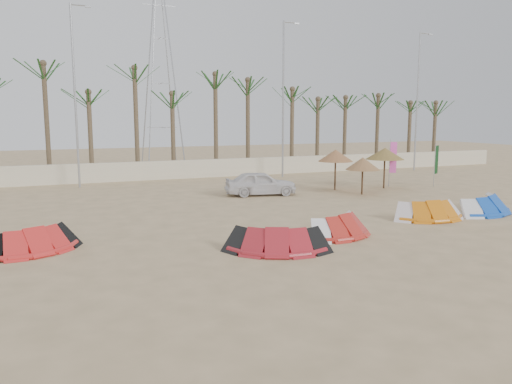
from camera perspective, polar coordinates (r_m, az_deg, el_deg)
name	(u,v)px	position (r m, az deg, el deg)	size (l,w,h in m)	color
ground	(333,262)	(15.38, 8.79, -7.88)	(120.00, 120.00, 0.00)	tan
boundary_wall	(168,170)	(35.59, -10.06, 2.50)	(60.00, 0.30, 1.30)	beige
palm_line	(170,87)	(37.07, -9.80, 11.71)	(52.00, 4.00, 7.70)	brown
lamp_b	(75,93)	(32.61, -19.94, 10.59)	(1.25, 0.14, 11.00)	#A5A8AD
lamp_c	(284,97)	(36.21, 3.17, 10.83)	(1.25, 0.14, 11.00)	#A5A8AD
lamp_d	(418,99)	(42.84, 17.99, 10.07)	(1.25, 0.14, 11.00)	#A5A8AD
pylon	(163,170)	(41.70, -10.54, 2.46)	(3.00, 3.00, 14.00)	#A5A8AD
kite_red_left	(33,238)	(17.87, -24.15, -4.84)	(3.51, 2.49, 0.90)	red
kite_red_mid	(273,237)	(16.42, 1.93, -5.21)	(3.77, 2.66, 0.90)	#A51E27
kite_red_right	(337,224)	(18.70, 9.28, -3.62)	(3.35, 2.36, 0.90)	red
kite_orange	(425,209)	(22.62, 18.80, -1.85)	(3.31, 1.87, 0.90)	orange
kite_blue	(480,203)	(25.07, 24.23, -1.16)	(3.93, 2.58, 0.90)	blue
parasol_left	(336,156)	(30.12, 9.08, 4.13)	(2.09, 2.09, 2.41)	#4C331E
parasol_mid	(363,164)	(28.58, 12.11, 3.19)	(1.93, 1.93, 2.10)	#4C331E
parasol_right	(385,154)	(31.34, 14.53, 4.26)	(2.32, 2.32, 2.48)	#4C331E
flag_pink	(392,159)	(32.34, 15.28, 3.70)	(0.44, 0.17, 2.96)	#A5A8AD
flag_green	(437,161)	(33.15, 19.97, 3.35)	(0.44, 0.17, 2.72)	#A5A8AD
car	(261,183)	(27.81, 0.53, 1.01)	(1.59, 3.96, 1.35)	silver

